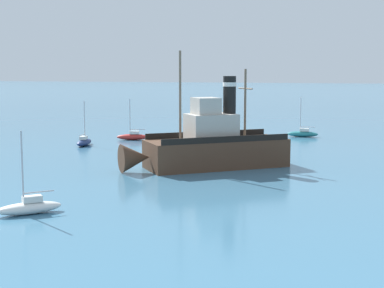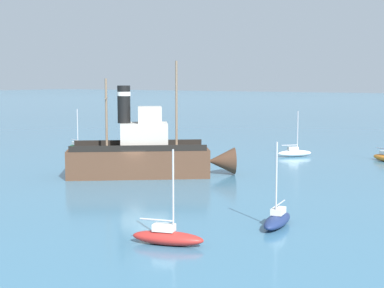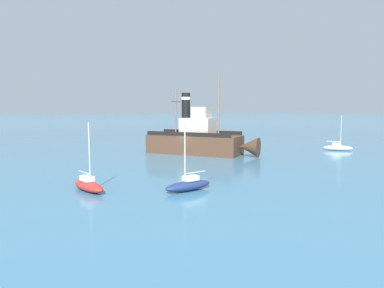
# 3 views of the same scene
# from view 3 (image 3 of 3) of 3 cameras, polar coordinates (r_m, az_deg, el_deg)

# --- Properties ---
(ground_plane) EXTENTS (600.00, 600.00, 0.00)m
(ground_plane) POSITION_cam_3_polar(r_m,az_deg,el_deg) (43.10, -0.90, -1.80)
(ground_plane) COLOR teal
(old_tugboat) EXTENTS (11.32, 13.56, 9.90)m
(old_tugboat) POSITION_cam_3_polar(r_m,az_deg,el_deg) (43.82, 1.12, 0.74)
(old_tugboat) COLOR #4C3323
(old_tugboat) RESTS_ON ground
(sailboat_green) EXTENTS (2.51, 3.93, 4.90)m
(sailboat_green) POSITION_cam_3_polar(r_m,az_deg,el_deg) (63.60, 1.25, 1.12)
(sailboat_green) COLOR #286B3D
(sailboat_green) RESTS_ON ground
(sailboat_navy) EXTENTS (3.91, 1.58, 4.90)m
(sailboat_navy) POSITION_cam_3_polar(r_m,az_deg,el_deg) (24.52, -0.58, -6.80)
(sailboat_navy) COLOR navy
(sailboat_navy) RESTS_ON ground
(sailboat_red) EXTENTS (2.02, 3.95, 4.90)m
(sailboat_red) POSITION_cam_3_polar(r_m,az_deg,el_deg) (25.50, -16.88, -6.56)
(sailboat_red) COLOR #B22823
(sailboat_red) RESTS_ON ground
(sailboat_white) EXTENTS (3.42, 3.51, 4.90)m
(sailboat_white) POSITION_cam_3_polar(r_m,az_deg,el_deg) (51.40, 23.13, -0.53)
(sailboat_white) COLOR white
(sailboat_white) RESTS_ON ground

